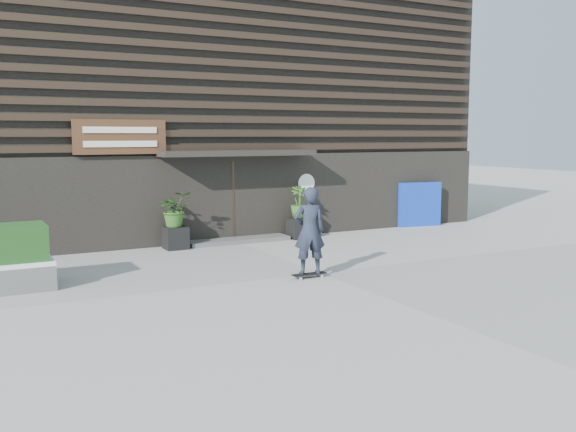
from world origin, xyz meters
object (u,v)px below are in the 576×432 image
planter_pot_right (299,228)px  skateboarder (309,231)px  planter_pot_left (176,238)px  blue_tarp (420,204)px

planter_pot_right → skateboarder: size_ratio=0.31×
planter_pot_left → blue_tarp: 8.60m
planter_pot_left → skateboarder: 5.00m
planter_pot_right → skateboarder: bearing=-116.4°
planter_pot_left → skateboarder: (1.46, -4.73, 0.72)m
blue_tarp → skateboarder: bearing=-136.6°
skateboarder → blue_tarp: bearing=35.2°
skateboarder → planter_pot_left: bearing=107.1°
planter_pot_left → blue_tarp: (8.58, 0.30, 0.44)m
blue_tarp → planter_pot_right: bearing=-168.3°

